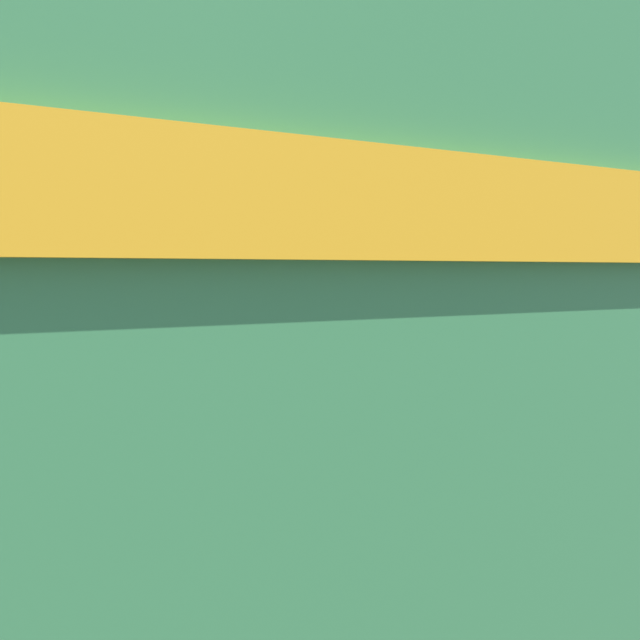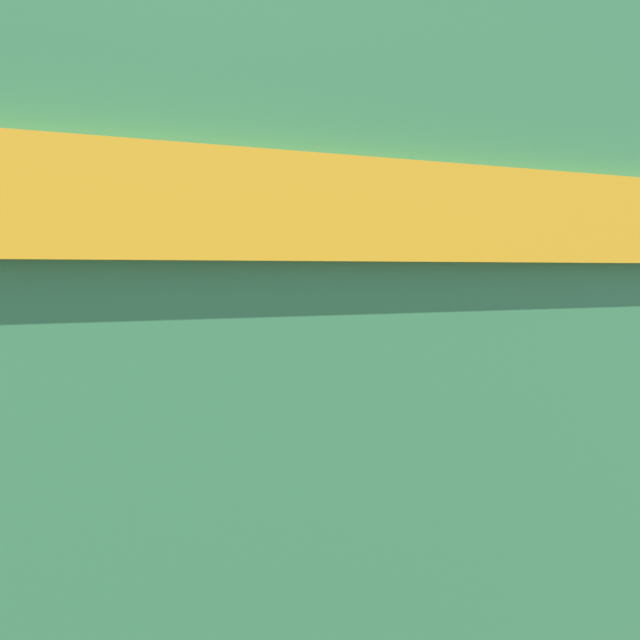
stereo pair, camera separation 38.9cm
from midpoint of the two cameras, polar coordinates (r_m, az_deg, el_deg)
name	(u,v)px [view 2 (the right image)]	position (r m, az deg, el deg)	size (l,w,h in m)	color
ground	(338,380)	(8.38, 3.01, -5.68)	(32.00, 26.00, 0.02)	#3D3D3F
breakwater	(325,294)	(20.06, 1.03, 2.44)	(31.36, 2.33, 2.46)	tan
vintage_coach	(139,205)	(5.30, -14.60, 10.35)	(5.29, 8.87, 3.70)	black
parked_car_nearest	(557,299)	(12.56, 22.12, 1.85)	(4.20, 1.95, 1.86)	black
lamp_post	(418,162)	(14.50, 9.96, 14.39)	(1.04, 0.24, 7.14)	#5B5B60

